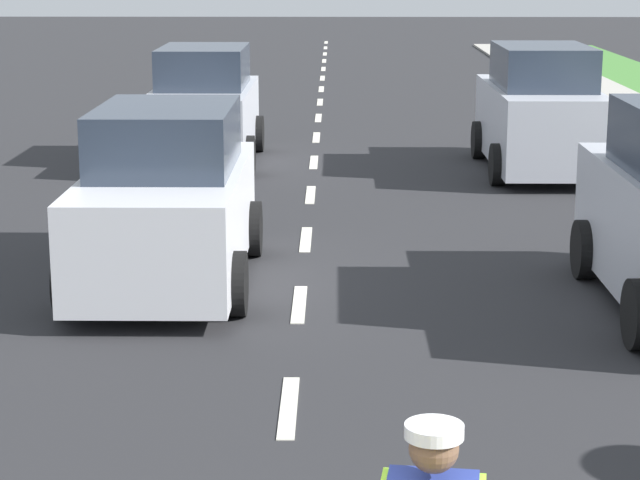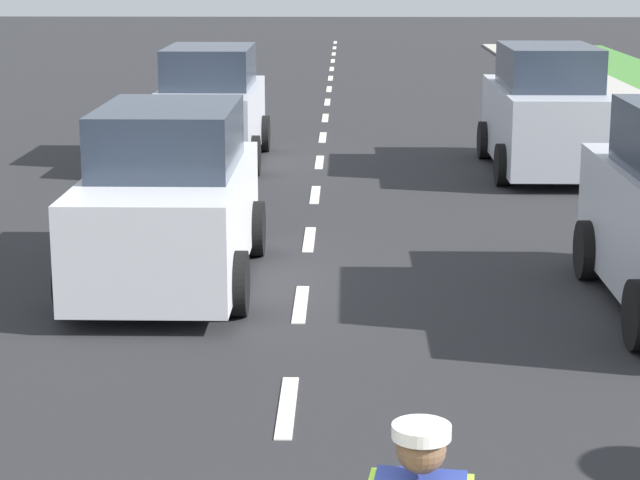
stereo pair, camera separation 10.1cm
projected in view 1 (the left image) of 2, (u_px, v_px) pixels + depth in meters
name	position (u px, v px, depth m)	size (l,w,h in m)	color
ground_plane	(317.00, 136.00, 24.85)	(96.00, 96.00, 0.00)	#28282B
lane_center_line	(319.00, 110.00, 28.93)	(0.14, 46.40, 0.01)	silver
car_oncoming_second	(204.00, 110.00, 21.42)	(1.95, 4.13, 2.05)	silver
car_parked_far	(540.00, 113.00, 20.54)	(1.95, 4.25, 2.15)	silver
car_oncoming_lead	(167.00, 202.00, 13.56)	(1.95, 4.12, 2.00)	silver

